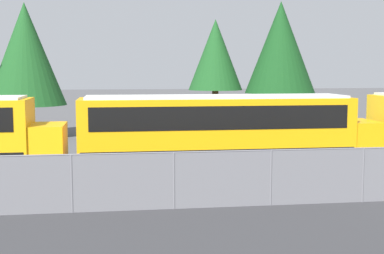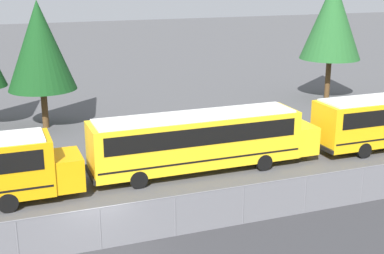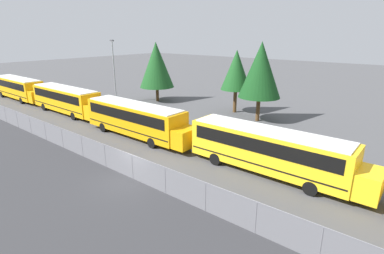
{
  "view_description": "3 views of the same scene",
  "coord_description": "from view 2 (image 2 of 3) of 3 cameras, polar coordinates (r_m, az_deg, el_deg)",
  "views": [
    {
      "loc": [
        -11.03,
        -16.16,
        4.33
      ],
      "look_at": [
        -7.7,
        7.18,
        1.77
      ],
      "focal_mm": 50.0,
      "sensor_mm": 36.0,
      "label": 1
    },
    {
      "loc": [
        -3.36,
        -18.96,
        10.56
      ],
      "look_at": [
        6.64,
        7.39,
        2.34
      ],
      "focal_mm": 50.0,
      "sensor_mm": 36.0,
      "label": 2
    },
    {
      "loc": [
        14.88,
        -11.84,
        9.57
      ],
      "look_at": [
        -0.14,
        6.56,
        2.12
      ],
      "focal_mm": 28.0,
      "sensor_mm": 36.0,
      "label": 3
    }
  ],
  "objects": [
    {
      "name": "tree_3",
      "position": [
        37.84,
        -15.94,
        8.34
      ],
      "size": [
        4.65,
        4.65,
        8.79
      ],
      "color": "#51381E",
      "rests_on": "ground_plane"
    },
    {
      "name": "school_bus_3",
      "position": [
        28.9,
        0.96,
        -1.17
      ],
      "size": [
        12.97,
        2.59,
        3.23
      ],
      "color": "yellow",
      "rests_on": "ground_plane"
    },
    {
      "name": "tree_2",
      "position": [
        46.51,
        14.72,
        11.03
      ],
      "size": [
        5.04,
        5.04,
        10.03
      ],
      "color": "#51381E",
      "rests_on": "ground_plane"
    },
    {
      "name": "fence",
      "position": [
        21.53,
        -9.75,
        -10.59
      ],
      "size": [
        92.97,
        0.07,
        1.81
      ],
      "color": "#9EA0A5",
      "rests_on": "ground_plane"
    },
    {
      "name": "ground_plane",
      "position": [
        21.96,
        -9.63,
        -12.73
      ],
      "size": [
        200.0,
        200.0,
        0.0
      ],
      "primitive_type": "plane",
      "color": "#4C4C4F"
    }
  ]
}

